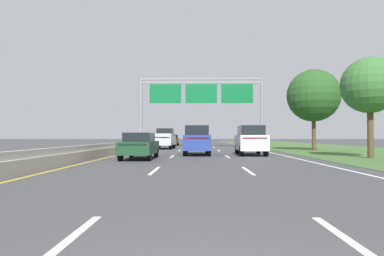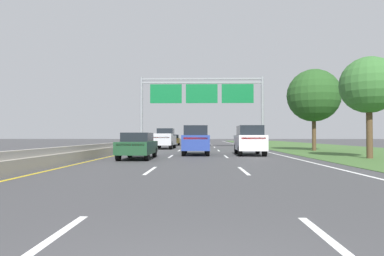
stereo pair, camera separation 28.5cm
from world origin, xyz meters
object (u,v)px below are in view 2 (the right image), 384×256
at_px(overhead_sign_gantry, 202,97).
at_px(roadside_tree_near, 369,85).
at_px(car_darkgreen_left_lane_sedan, 138,145).
at_px(car_white_right_lane_suv, 249,140).
at_px(car_grey_centre_lane_sedan, 199,139).
at_px(car_blue_centre_lane_suv, 196,140).
at_px(pickup_truck_silver, 165,139).
at_px(car_gold_left_lane_sedan, 173,140).
at_px(roadside_tree_mid, 314,96).

relative_size(overhead_sign_gantry, roadside_tree_near, 2.43).
height_order(car_darkgreen_left_lane_sedan, car_white_right_lane_suv, car_white_right_lane_suv).
relative_size(car_grey_centre_lane_sedan, car_blue_centre_lane_suv, 0.94).
relative_size(pickup_truck_silver, car_white_right_lane_suv, 1.15).
bearing_deg(car_white_right_lane_suv, car_grey_centre_lane_sedan, 8.73).
xyz_separation_m(car_gold_left_lane_sedan, roadside_tree_near, (14.29, -28.82, 3.64)).
bearing_deg(pickup_truck_silver, car_grey_centre_lane_sedan, -10.34).
height_order(pickup_truck_silver, car_darkgreen_left_lane_sedan, pickup_truck_silver).
bearing_deg(pickup_truck_silver, roadside_tree_near, -135.59).
height_order(car_grey_centre_lane_sedan, car_blue_centre_lane_suv, car_blue_centre_lane_suv).
bearing_deg(pickup_truck_silver, car_white_right_lane_suv, -145.88).
bearing_deg(car_darkgreen_left_lane_sedan, car_gold_left_lane_sedan, 0.60).
bearing_deg(car_grey_centre_lane_sedan, car_blue_centre_lane_suv, -179.34).
relative_size(car_grey_centre_lane_sedan, car_gold_left_lane_sedan, 1.00).
height_order(car_grey_centre_lane_sedan, car_white_right_lane_suv, car_white_right_lane_suv).
bearing_deg(roadside_tree_near, car_darkgreen_left_lane_sedan, -177.50).
xyz_separation_m(car_blue_centre_lane_suv, roadside_tree_mid, (10.87, 6.73, 4.03)).
relative_size(car_gold_left_lane_sedan, car_blue_centre_lane_suv, 0.94).
distance_m(roadside_tree_near, roadside_tree_mid, 10.53).
height_order(car_grey_centre_lane_sedan, car_gold_left_lane_sedan, same).
height_order(car_darkgreen_left_lane_sedan, car_blue_centre_lane_suv, car_blue_centre_lane_suv).
xyz_separation_m(car_white_right_lane_suv, car_blue_centre_lane_suv, (-3.89, 0.14, 0.00)).
relative_size(car_grey_centre_lane_sedan, car_darkgreen_left_lane_sedan, 1.01).
xyz_separation_m(car_white_right_lane_suv, roadside_tree_mid, (6.98, 6.87, 4.03)).
relative_size(car_blue_centre_lane_suv, roadside_tree_mid, 0.62).
xyz_separation_m(car_darkgreen_left_lane_sedan, roadside_tree_mid, (14.28, 11.12, 4.31)).
height_order(pickup_truck_silver, car_grey_centre_lane_sedan, pickup_truck_silver).
xyz_separation_m(car_grey_centre_lane_sedan, car_blue_centre_lane_suv, (-0.19, -29.05, 0.28)).
bearing_deg(car_blue_centre_lane_suv, roadside_tree_mid, -58.79).
bearing_deg(car_darkgreen_left_lane_sedan, car_blue_centre_lane_suv, -37.74).
height_order(pickup_truck_silver, car_white_right_lane_suv, pickup_truck_silver).
bearing_deg(overhead_sign_gantry, pickup_truck_silver, -132.16).
xyz_separation_m(car_grey_centre_lane_sedan, car_gold_left_lane_sedan, (-3.86, -4.02, 0.00)).
bearing_deg(car_grey_centre_lane_sedan, car_gold_left_lane_sedan, 137.14).
bearing_deg(car_grey_centre_lane_sedan, pickup_truck_silver, 169.26).
bearing_deg(car_grey_centre_lane_sedan, roadside_tree_mid, -153.39).
relative_size(overhead_sign_gantry, car_blue_centre_lane_suv, 3.19).
distance_m(overhead_sign_gantry, car_grey_centre_lane_sedan, 14.28).
bearing_deg(car_blue_centre_lane_suv, car_darkgreen_left_lane_sedan, 141.61).
height_order(car_darkgreen_left_lane_sedan, car_gold_left_lane_sedan, same).
bearing_deg(car_gold_left_lane_sedan, car_grey_centre_lane_sedan, -45.37).
relative_size(car_darkgreen_left_lane_sedan, car_gold_left_lane_sedan, 0.99).
relative_size(overhead_sign_gantry, car_white_right_lane_suv, 3.17).
bearing_deg(car_white_right_lane_suv, car_blue_centre_lane_suv, 89.52).
xyz_separation_m(overhead_sign_gantry, car_gold_left_lane_sedan, (-4.18, 9.25, -5.28)).
distance_m(pickup_truck_silver, roadside_tree_near, 20.98).
height_order(overhead_sign_gantry, car_darkgreen_left_lane_sedan, overhead_sign_gantry).
xyz_separation_m(roadside_tree_near, roadside_tree_mid, (0.25, 10.51, 0.66)).
height_order(overhead_sign_gantry, car_gold_left_lane_sedan, overhead_sign_gantry).
height_order(pickup_truck_silver, roadside_tree_near, roadside_tree_near).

